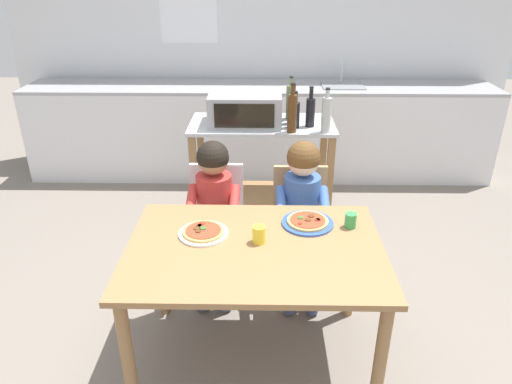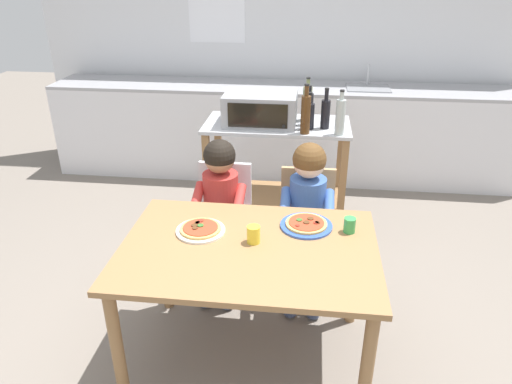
{
  "view_description": "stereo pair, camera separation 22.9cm",
  "coord_description": "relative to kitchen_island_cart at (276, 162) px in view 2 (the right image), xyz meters",
  "views": [
    {
      "loc": [
        0.04,
        -1.96,
        1.98
      ],
      "look_at": [
        0.0,
        0.3,
        0.88
      ],
      "focal_mm": 33.23,
      "sensor_mm": 36.0,
      "label": 1
    },
    {
      "loc": [
        0.27,
        -1.95,
        1.98
      ],
      "look_at": [
        0.0,
        0.3,
        0.88
      ],
      "focal_mm": 33.23,
      "sensor_mm": 36.0,
      "label": 2
    }
  ],
  "objects": [
    {
      "name": "ground_plane",
      "position": [
        -0.03,
        -0.23,
        -0.6
      ],
      "size": [
        11.72,
        11.72,
        0.0
      ],
      "primitive_type": "plane",
      "color": "slate"
    },
    {
      "name": "back_wall_tiled",
      "position": [
        -0.03,
        1.58,
        0.75
      ],
      "size": [
        5.03,
        0.14,
        2.7
      ],
      "color": "silver",
      "rests_on": "ground"
    },
    {
      "name": "kitchen_counter",
      "position": [
        -0.02,
        1.17,
        -0.15
      ],
      "size": [
        4.53,
        0.6,
        1.11
      ],
      "color": "silver",
      "rests_on": "ground"
    },
    {
      "name": "kitchen_island_cart",
      "position": [
        0.0,
        0.0,
        0.0
      ],
      "size": [
        1.07,
        0.52,
        0.91
      ],
      "color": "#B7BABF",
      "rests_on": "ground"
    },
    {
      "name": "toaster_oven",
      "position": [
        -0.12,
        -0.01,
        0.42
      ],
      "size": [
        0.52,
        0.38,
        0.22
      ],
      "color": "#999BA0",
      "rests_on": "kitchen_island_cart"
    },
    {
      "name": "bottle_dark_olive_oil",
      "position": [
        0.44,
        -0.21,
        0.44
      ],
      "size": [
        0.06,
        0.06,
        0.31
      ],
      "color": "#ADB7B2",
      "rests_on": "kitchen_island_cart"
    },
    {
      "name": "bottle_squat_spirits",
      "position": [
        0.35,
        -0.08,
        0.42
      ],
      "size": [
        0.06,
        0.06,
        0.29
      ],
      "color": "black",
      "rests_on": "kitchen_island_cart"
    },
    {
      "name": "bottle_tall_green_wine",
      "position": [
        0.23,
        -0.1,
        0.41
      ],
      "size": [
        0.07,
        0.07,
        0.26
      ],
      "color": "black",
      "rests_on": "kitchen_island_cart"
    },
    {
      "name": "bottle_clear_vinegar",
      "position": [
        0.21,
        0.11,
        0.44
      ],
      "size": [
        0.07,
        0.07,
        0.32
      ],
      "color": "olive",
      "rests_on": "kitchen_island_cart"
    },
    {
      "name": "bottle_brown_beer",
      "position": [
        0.23,
        0.0,
        0.43
      ],
      "size": [
        0.06,
        0.06,
        0.28
      ],
      "color": "black",
      "rests_on": "kitchen_island_cart"
    },
    {
      "name": "bottle_slim_sauce",
      "position": [
        0.21,
        -0.2,
        0.45
      ],
      "size": [
        0.07,
        0.07,
        0.34
      ],
      "color": "#4C2D14",
      "rests_on": "kitchen_island_cart"
    },
    {
      "name": "dining_table",
      "position": [
        -0.03,
        -1.41,
        0.03
      ],
      "size": [
        1.26,
        0.87,
        0.73
      ],
      "color": "olive",
      "rests_on": "ground"
    },
    {
      "name": "dining_chair_left",
      "position": [
        -0.29,
        -0.68,
        -0.12
      ],
      "size": [
        0.36,
        0.36,
        0.81
      ],
      "color": "silver",
      "rests_on": "ground"
    },
    {
      "name": "dining_chair_right",
      "position": [
        0.25,
        -0.71,
        -0.12
      ],
      "size": [
        0.36,
        0.36,
        0.81
      ],
      "color": "tan",
      "rests_on": "ground"
    },
    {
      "name": "child_in_red_shirt",
      "position": [
        -0.29,
        -0.8,
        0.06
      ],
      "size": [
        0.32,
        0.42,
        1.01
      ],
      "color": "#424C6B",
      "rests_on": "ground"
    },
    {
      "name": "child_in_blue_striped_shirt",
      "position": [
        0.25,
        -0.83,
        0.07
      ],
      "size": [
        0.32,
        0.42,
        1.02
      ],
      "color": "#424C6B",
      "rests_on": "ground"
    },
    {
      "name": "pizza_plate_white",
      "position": [
        -0.29,
        -1.3,
        0.14
      ],
      "size": [
        0.25,
        0.25,
        0.03
      ],
      "color": "white",
      "rests_on": "dining_table"
    },
    {
      "name": "pizza_plate_blue_rimmed",
      "position": [
        0.25,
        -1.18,
        0.14
      ],
      "size": [
        0.27,
        0.27,
        0.03
      ],
      "color": "#3356B7",
      "rests_on": "dining_table"
    },
    {
      "name": "drinking_cup_yellow",
      "position": [
        -0.01,
        -1.37,
        0.17
      ],
      "size": [
        0.07,
        0.07,
        0.09
      ],
      "primitive_type": "cylinder",
      "color": "yellow",
      "rests_on": "dining_table"
    },
    {
      "name": "drinking_cup_green",
      "position": [
        0.47,
        -1.21,
        0.17
      ],
      "size": [
        0.06,
        0.06,
        0.08
      ],
      "primitive_type": "cylinder",
      "color": "green",
      "rests_on": "dining_table"
    }
  ]
}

